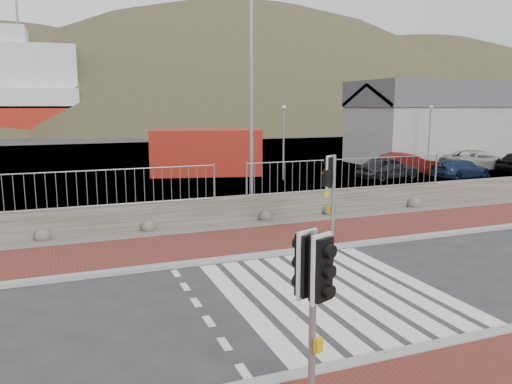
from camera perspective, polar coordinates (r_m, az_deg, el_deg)
name	(u,v)px	position (r m, az deg, el deg)	size (l,w,h in m)	color
ground	(331,292)	(11.57, 8.61, -11.22)	(220.00, 220.00, 0.00)	#28282B
sidewalk_far	(258,240)	(15.41, 0.25, -5.54)	(40.00, 3.00, 0.08)	maroon
kerb_near	(420,350)	(9.30, 18.23, -16.78)	(40.00, 0.25, 0.12)	gray
kerb_far	(278,253)	(14.08, 2.50, -7.01)	(40.00, 0.25, 0.12)	gray
zebra_crossing	(331,292)	(11.56, 8.61, -11.19)	(4.62, 5.60, 0.01)	silver
gravel_strip	(237,226)	(17.23, -2.20, -3.92)	(40.00, 1.50, 0.06)	#59544C
stone_wall	(230,210)	(17.88, -3.04, -2.03)	(40.00, 0.60, 0.90)	#4D463F
railing	(231,172)	(17.50, -2.93, 2.26)	(18.07, 0.07, 1.22)	gray
quay	(142,162)	(37.84, -12.87, 3.38)	(120.00, 40.00, 0.50)	#4C4C4F
water	(104,135)	(72.54, -17.01, 6.22)	(220.00, 50.00, 0.05)	#3F4C54
harbor_building	(437,122)	(38.77, 19.97, 7.54)	(12.20, 6.20, 5.80)	#9E9E99
hills_backdrop	(135,245)	(101.69, -13.65, -5.88)	(254.00, 90.00, 100.00)	#333620
traffic_signal_near	(313,282)	(6.82, 6.57, -10.14)	(0.42, 0.33, 2.53)	gray
traffic_signal_far	(333,180)	(15.10, 8.80, 1.40)	(0.66, 0.42, 2.68)	gray
streetlight	(254,91)	(18.72, -0.23, 11.45)	(1.68, 0.77, 8.26)	gray
shipping_container	(206,152)	(30.19, -5.74, 4.56)	(6.50, 2.71, 2.71)	#9F1116
car_a	(388,168)	(29.21, 14.80, 2.71)	(1.53, 3.80, 1.29)	black
car_b	(406,164)	(31.34, 16.77, 3.11)	(1.39, 4.00, 1.32)	#500E0B
car_c	(461,169)	(30.84, 22.34, 2.47)	(1.53, 3.76, 1.09)	#142041
car_d	(477,160)	(34.99, 23.98, 3.34)	(2.18, 4.73, 1.31)	#9A9A9A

